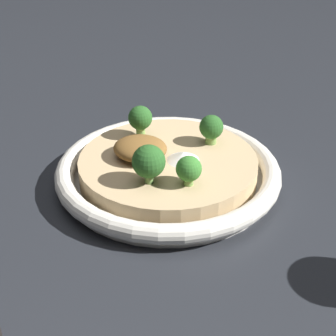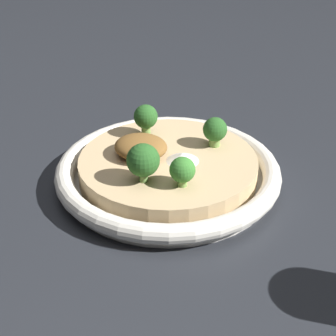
{
  "view_description": "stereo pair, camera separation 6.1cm",
  "coord_description": "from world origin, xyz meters",
  "px_view_note": "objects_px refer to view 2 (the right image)",
  "views": [
    {
      "loc": [
        -0.14,
        0.51,
        0.34
      ],
      "look_at": [
        0.0,
        0.0,
        0.02
      ],
      "focal_mm": 55.0,
      "sensor_mm": 36.0,
      "label": 1
    },
    {
      "loc": [
        -0.2,
        0.49,
        0.34
      ],
      "look_at": [
        0.0,
        0.0,
        0.02
      ],
      "focal_mm": 55.0,
      "sensor_mm": 36.0,
      "label": 2
    }
  ],
  "objects_px": {
    "broccoli_front_left": "(215,130)",
    "broccoli_back": "(182,170)",
    "broccoli_front_right": "(146,118)",
    "broccoli_back_right": "(143,161)",
    "risotto_bowl": "(168,171)"
  },
  "relations": [
    {
      "from": "broccoli_front_left",
      "to": "broccoli_back",
      "type": "relative_size",
      "value": 1.09
    },
    {
      "from": "broccoli_front_left",
      "to": "broccoli_front_right",
      "type": "xyz_separation_m",
      "value": [
        0.09,
        0.01,
        0.0
      ]
    },
    {
      "from": "broccoli_front_right",
      "to": "broccoli_back",
      "type": "distance_m",
      "value": 0.13
    },
    {
      "from": "broccoli_front_left",
      "to": "broccoli_back",
      "type": "height_order",
      "value": "broccoli_front_left"
    },
    {
      "from": "broccoli_front_left",
      "to": "broccoli_back",
      "type": "distance_m",
      "value": 0.1
    },
    {
      "from": "risotto_bowl",
      "to": "broccoli_front_left",
      "type": "bearing_deg",
      "value": -129.27
    },
    {
      "from": "broccoli_back",
      "to": "broccoli_front_left",
      "type": "bearing_deg",
      "value": -92.47
    },
    {
      "from": "risotto_bowl",
      "to": "broccoli_back_right",
      "type": "distance_m",
      "value": 0.07
    },
    {
      "from": "broccoli_back_right",
      "to": "broccoli_back",
      "type": "bearing_deg",
      "value": -169.9
    },
    {
      "from": "broccoli_front_right",
      "to": "broccoli_back_right",
      "type": "relative_size",
      "value": 0.92
    },
    {
      "from": "risotto_bowl",
      "to": "broccoli_front_right",
      "type": "bearing_deg",
      "value": -42.51
    },
    {
      "from": "risotto_bowl",
      "to": "broccoli_front_right",
      "type": "relative_size",
      "value": 6.53
    },
    {
      "from": "broccoli_back_right",
      "to": "broccoli_front_left",
      "type": "bearing_deg",
      "value": -113.45
    },
    {
      "from": "risotto_bowl",
      "to": "broccoli_front_right",
      "type": "distance_m",
      "value": 0.08
    },
    {
      "from": "broccoli_front_left",
      "to": "broccoli_back",
      "type": "xyz_separation_m",
      "value": [
        0.0,
        0.1,
        -0.0
      ]
    }
  ]
}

